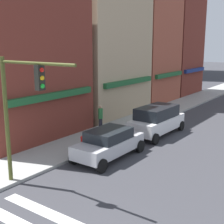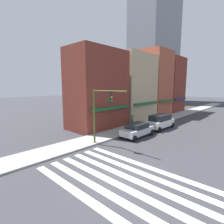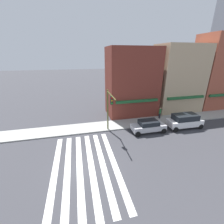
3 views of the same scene
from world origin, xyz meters
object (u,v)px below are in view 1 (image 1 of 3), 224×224
sedan_silver (109,143)px  traffic_signal (20,101)px  fire_hydrant (83,142)px  suv_white (157,120)px  pedestrian_green_top (101,117)px

sedan_silver → traffic_signal: bearing=171.9°
fire_hydrant → traffic_signal: bearing=-168.6°
sedan_silver → suv_white: suv_white is taller
suv_white → fire_hydrant: size_ratio=5.63×
pedestrian_green_top → fire_hydrant: pedestrian_green_top is taller
traffic_signal → suv_white: traffic_signal is taller
sedan_silver → pedestrian_green_top: pedestrian_green_top is taller
fire_hydrant → suv_white: bearing=-16.7°
pedestrian_green_top → suv_white: bearing=177.4°
suv_white → pedestrian_green_top: (-1.83, 3.38, 0.04)m
suv_white → fire_hydrant: 5.94m
traffic_signal → fire_hydrant: size_ratio=6.59×
sedan_silver → fire_hydrant: size_ratio=5.23×
pedestrian_green_top → fire_hydrant: (-3.84, -1.68, -0.46)m
sedan_silver → suv_white: size_ratio=0.93×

